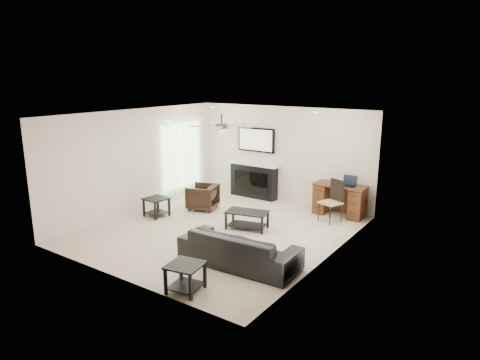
{
  "coord_description": "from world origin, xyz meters",
  "views": [
    {
      "loc": [
        5.32,
        -6.96,
        3.27
      ],
      "look_at": [
        0.38,
        0.22,
        1.13
      ],
      "focal_mm": 32.0,
      "sensor_mm": 36.0,
      "label": 1
    }
  ],
  "objects_px": {
    "coffee_table": "(247,220)",
    "desk": "(340,200)",
    "fireplace_unit": "(254,163)",
    "armchair": "(203,197)",
    "sofa": "(239,248)"
  },
  "relations": [
    {
      "from": "armchair",
      "to": "sofa",
      "type": "bearing_deg",
      "value": 33.3
    },
    {
      "from": "sofa",
      "to": "coffee_table",
      "type": "height_order",
      "value": "sofa"
    },
    {
      "from": "armchair",
      "to": "fireplace_unit",
      "type": "bearing_deg",
      "value": 147.29
    },
    {
      "from": "sofa",
      "to": "desk",
      "type": "bearing_deg",
      "value": -98.98
    },
    {
      "from": "sofa",
      "to": "fireplace_unit",
      "type": "relative_size",
      "value": 1.12
    },
    {
      "from": "armchair",
      "to": "desk",
      "type": "distance_m",
      "value": 3.34
    },
    {
      "from": "armchair",
      "to": "coffee_table",
      "type": "relative_size",
      "value": 0.77
    },
    {
      "from": "armchair",
      "to": "desk",
      "type": "height_order",
      "value": "desk"
    },
    {
      "from": "sofa",
      "to": "fireplace_unit",
      "type": "distance_m",
      "value": 4.4
    },
    {
      "from": "coffee_table",
      "to": "desk",
      "type": "xyz_separation_m",
      "value": [
        1.3,
        2.03,
        0.18
      ]
    },
    {
      "from": "armchair",
      "to": "coffee_table",
      "type": "bearing_deg",
      "value": 54.96
    },
    {
      "from": "coffee_table",
      "to": "fireplace_unit",
      "type": "xyz_separation_m",
      "value": [
        -1.24,
        2.18,
        0.75
      ]
    },
    {
      "from": "sofa",
      "to": "coffee_table",
      "type": "relative_size",
      "value": 2.38
    },
    {
      "from": "armchair",
      "to": "fireplace_unit",
      "type": "height_order",
      "value": "fireplace_unit"
    },
    {
      "from": "coffee_table",
      "to": "fireplace_unit",
      "type": "relative_size",
      "value": 0.47
    }
  ]
}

